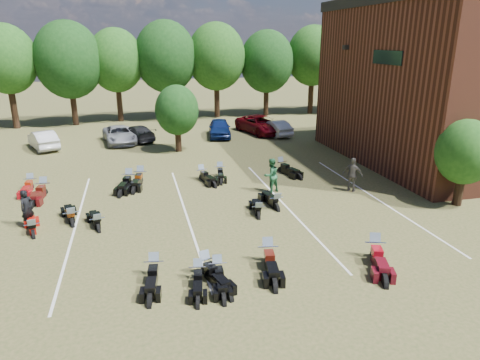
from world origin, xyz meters
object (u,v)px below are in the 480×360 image
object	(u,v)px
person_black	(27,209)
person_green	(271,175)
motorcycle_14	(45,195)
motorcycle_3	(218,278)
person_grey	(353,175)
motorcycle_7	(34,237)
car_4	(220,128)

from	to	relation	value
person_black	person_green	xyz separation A→B (m)	(11.90, 1.82, 0.09)
person_black	motorcycle_14	xyz separation A→B (m)	(-0.11, 4.24, -0.86)
motorcycle_14	person_green	bearing A→B (deg)	-3.43
person_green	person_black	bearing A→B (deg)	-10.82
motorcycle_3	person_black	bearing A→B (deg)	143.18
person_grey	motorcycle_7	xyz separation A→B (m)	(-15.89, -2.02, -0.95)
car_4	person_green	size ratio (longest dim) A/B	2.36
person_black	person_green	world-z (taller)	person_green
person_grey	motorcycle_3	world-z (taller)	person_grey
person_grey	motorcycle_3	size ratio (longest dim) A/B	0.91
motorcycle_14	motorcycle_3	bearing A→B (deg)	-46.82
car_4	motorcycle_7	xyz separation A→B (m)	(-11.61, -17.65, -0.76)
person_grey	motorcycle_3	bearing A→B (deg)	81.67
car_4	motorcycle_7	distance (m)	21.14
car_4	person_black	bearing A→B (deg)	-116.54
car_4	motorcycle_7	bearing A→B (deg)	-113.86
motorcycle_3	motorcycle_7	world-z (taller)	motorcycle_3
person_grey	motorcycle_14	world-z (taller)	person_grey
person_black	person_green	distance (m)	12.04
person_black	motorcycle_3	bearing A→B (deg)	-87.55
person_green	car_4	bearing A→B (deg)	-109.83
motorcycle_14	person_black	bearing A→B (deg)	-80.52
person_green	person_grey	world-z (taller)	person_green
person_green	motorcycle_3	bearing A→B (deg)	41.14
person_green	motorcycle_3	size ratio (longest dim) A/B	0.91
motorcycle_14	person_grey	bearing A→B (deg)	-3.73
person_black	person_green	bearing A→B (deg)	-38.16
person_black	motorcycle_7	bearing A→B (deg)	-118.98
car_4	motorcycle_3	size ratio (longest dim) A/B	2.16
person_green	motorcycle_14	bearing A→B (deg)	-30.90
person_black	motorcycle_7	xyz separation A→B (m)	(0.38, -1.16, -0.86)
person_grey	car_4	bearing A→B (deg)	-31.72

